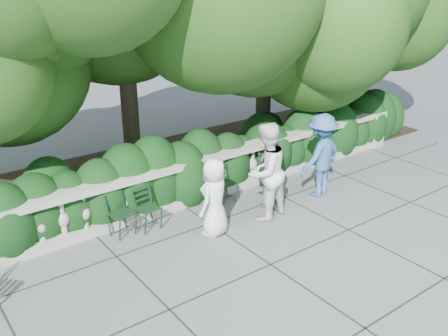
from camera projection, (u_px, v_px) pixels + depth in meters
ground at (255, 232)px, 9.51m from camera, size 90.00×90.00×0.00m
balustrade at (202, 179)px, 10.66m from camera, size 12.00×0.44×1.00m
shrub_hedge at (173, 181)px, 11.73m from camera, size 15.00×2.60×1.70m
tree_canopy at (189, 3)px, 10.75m from camera, size 15.04×6.52×6.78m
chair_b at (128, 237)px, 9.34m from camera, size 0.52×0.55×0.84m
chair_c at (153, 232)px, 9.54m from camera, size 0.48×0.52×0.84m
chair_d at (230, 205)px, 10.59m from camera, size 0.48×0.51×0.84m
chair_e at (273, 190)px, 11.29m from camera, size 0.52×0.55×0.84m
person_businessman at (214, 197)px, 9.20m from camera, size 0.87×0.75×1.51m
person_woman_grey at (270, 168)px, 10.26m from camera, size 0.66×0.48×1.68m
person_casual_man at (266, 172)px, 9.72m from camera, size 1.10×0.94×1.98m
person_older_blue at (321, 155)px, 10.73m from camera, size 1.28×0.85×1.84m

